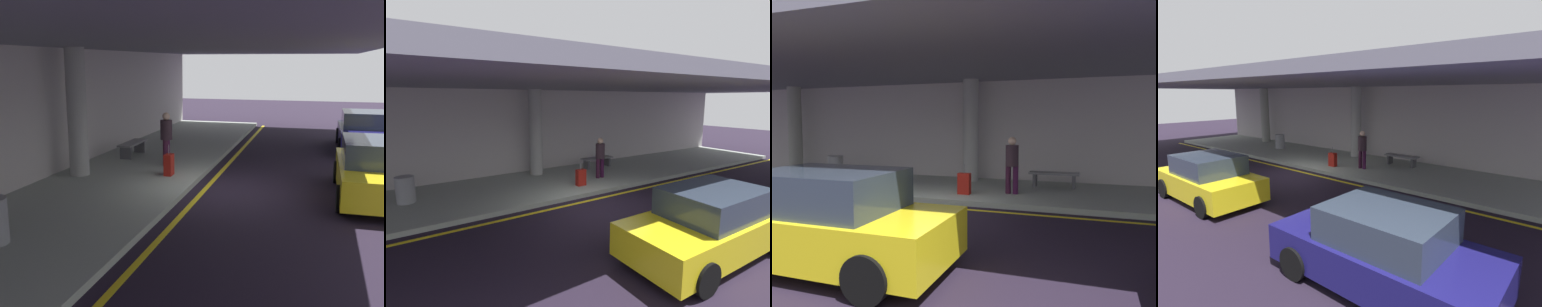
% 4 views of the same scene
% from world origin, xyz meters
% --- Properties ---
extents(ground_plane, '(60.00, 60.00, 0.00)m').
position_xyz_m(ground_plane, '(0.00, 0.00, 0.00)').
color(ground_plane, black).
extents(sidewalk, '(26.00, 4.20, 0.15)m').
position_xyz_m(sidewalk, '(0.00, 3.10, 0.07)').
color(sidewalk, '#99A297').
rests_on(sidewalk, ground).
extents(lane_stripe_yellow, '(26.00, 0.14, 0.01)m').
position_xyz_m(lane_stripe_yellow, '(0.00, 0.65, 0.00)').
color(lane_stripe_yellow, yellow).
rests_on(lane_stripe_yellow, ground).
extents(support_column_far_left, '(0.56, 0.56, 3.65)m').
position_xyz_m(support_column_far_left, '(-8.00, 4.43, 1.97)').
color(support_column_far_left, '#9DA095').
rests_on(support_column_far_left, sidewalk).
extents(support_column_left_mid, '(0.56, 0.56, 3.65)m').
position_xyz_m(support_column_left_mid, '(0.00, 4.43, 1.97)').
color(support_column_left_mid, '#9B9C99').
rests_on(support_column_left_mid, sidewalk).
extents(ceiling_overhang, '(28.00, 13.20, 0.30)m').
position_xyz_m(ceiling_overhang, '(0.00, 2.60, 3.95)').
color(ceiling_overhang, slate).
rests_on(ceiling_overhang, support_column_far_left).
extents(terminal_back_wall, '(26.00, 0.30, 3.80)m').
position_xyz_m(terminal_back_wall, '(0.00, 5.35, 1.90)').
color(terminal_back_wall, '#BAB3B3').
rests_on(terminal_back_wall, ground).
extents(car_yellow_taxi, '(4.10, 1.92, 1.50)m').
position_xyz_m(car_yellow_taxi, '(0.30, -3.67, 0.71)').
color(car_yellow_taxi, yellow).
rests_on(car_yellow_taxi, ground).
extents(car_navy, '(4.10, 1.92, 1.50)m').
position_xyz_m(car_navy, '(7.19, -3.92, 0.71)').
color(car_navy, '#191657').
rests_on(car_navy, ground).
extents(traveler_with_luggage, '(0.38, 0.38, 1.68)m').
position_xyz_m(traveler_with_luggage, '(1.95, 2.42, 1.11)').
color(traveler_with_luggage, '#341328').
rests_on(traveler_with_luggage, sidewalk).
extents(suitcase_upright_primary, '(0.36, 0.22, 0.90)m').
position_xyz_m(suitcase_upright_primary, '(0.64, 1.90, 0.46)').
color(suitcase_upright_primary, '#9E1A12').
rests_on(suitcase_upright_primary, sidewalk).
extents(bench_metal, '(1.60, 0.50, 0.48)m').
position_xyz_m(bench_metal, '(3.01, 4.02, 0.50)').
color(bench_metal, slate).
rests_on(bench_metal, sidewalk).
extents(trash_bin_steel, '(0.56, 0.56, 0.85)m').
position_xyz_m(trash_bin_steel, '(-5.08, 3.36, 0.57)').
color(trash_bin_steel, gray).
rests_on(trash_bin_steel, sidewalk).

